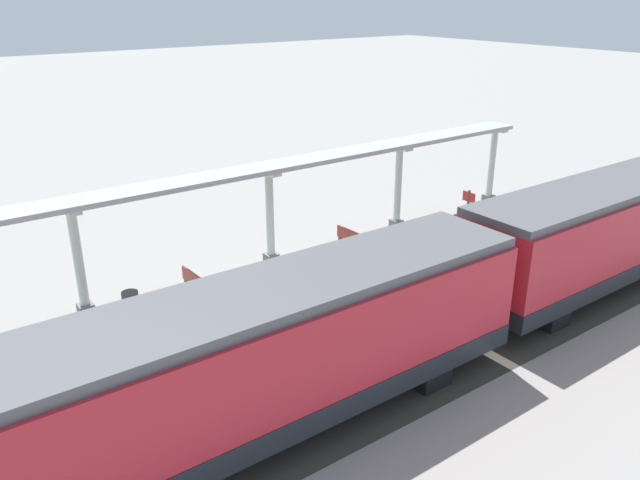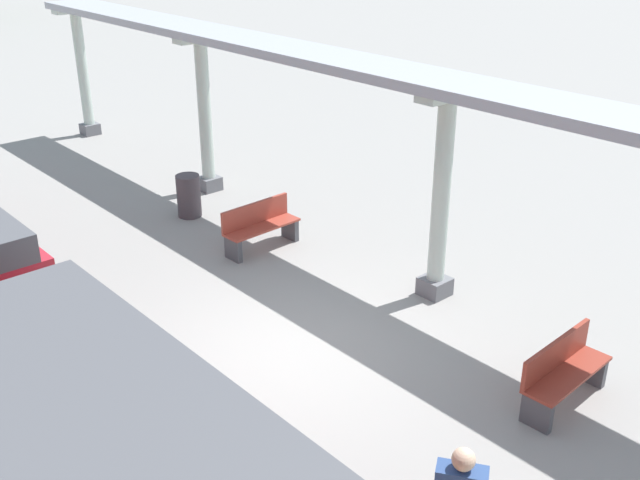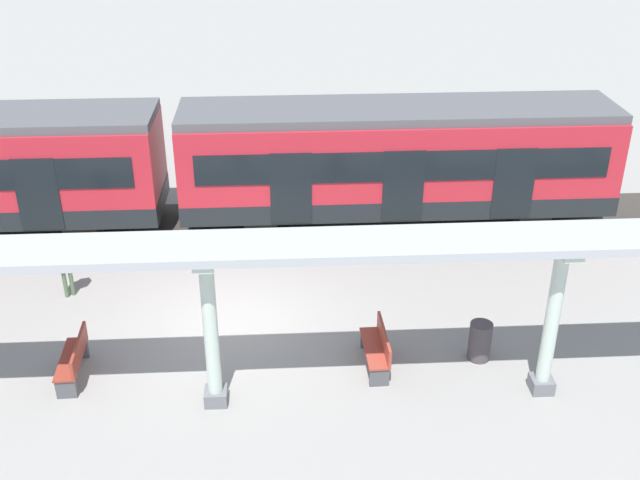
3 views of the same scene
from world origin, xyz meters
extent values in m
plane|color=gray|center=(0.00, 0.00, 0.00)|extent=(176.00, 176.00, 0.00)
cube|color=gold|center=(-3.08, 0.00, 0.00)|extent=(0.53, 30.85, 0.01)
cube|color=slate|center=(2.89, -0.24, 0.15)|extent=(0.44, 0.44, 0.30)
cylinder|color=silver|center=(2.89, -0.24, 1.77)|extent=(0.28, 0.28, 2.93)
cube|color=silver|center=(2.89, -0.24, 3.29)|extent=(1.10, 0.36, 0.12)
cube|color=slate|center=(2.89, 6.25, 0.15)|extent=(0.44, 0.44, 0.30)
cylinder|color=silver|center=(2.89, 6.25, 1.77)|extent=(0.28, 0.28, 2.93)
cube|color=silver|center=(2.89, 6.25, 3.29)|extent=(1.10, 0.36, 0.12)
cube|color=slate|center=(2.89, 12.06, 0.15)|extent=(0.44, 0.44, 0.30)
cylinder|color=silver|center=(2.89, 12.06, 1.77)|extent=(0.28, 0.28, 2.93)
cube|color=silver|center=(2.89, 12.06, 3.29)|extent=(1.10, 0.36, 0.12)
cube|color=#A8AAB2|center=(2.89, 0.08, 3.43)|extent=(1.20, 24.76, 0.16)
cube|color=#A13D2E|center=(1.87, 3.00, 0.44)|extent=(1.51, 0.48, 0.04)
cube|color=#A13D2E|center=(1.87, 3.19, 0.66)|extent=(1.50, 0.10, 0.40)
cube|color=#4C4C51|center=(2.54, 3.02, 0.21)|extent=(0.11, 0.40, 0.42)
cube|color=#4C4C51|center=(1.20, 2.98, 0.21)|extent=(0.11, 0.40, 0.42)
cube|color=maroon|center=(1.89, -3.23, 0.44)|extent=(1.52, 0.50, 0.04)
cube|color=maroon|center=(1.89, -3.04, 0.66)|extent=(1.50, 0.12, 0.40)
cube|color=#4C4C51|center=(2.56, -3.21, 0.21)|extent=(0.12, 0.40, 0.42)
cube|color=#4C4C51|center=(1.22, -3.26, 0.21)|extent=(0.12, 0.40, 0.42)
cylinder|color=#463E44|center=(1.74, 5.26, 0.43)|extent=(0.48, 0.48, 0.87)
sphere|color=beige|center=(-1.33, -4.04, 1.47)|extent=(0.21, 0.21, 0.21)
camera|label=1|loc=(-14.57, 10.35, 8.96)|focal=35.15mm
camera|label=2|loc=(-5.62, -6.99, 5.84)|focal=41.84mm
camera|label=3|loc=(14.82, 1.11, 9.76)|focal=42.77mm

